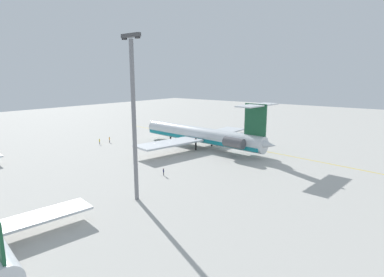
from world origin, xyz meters
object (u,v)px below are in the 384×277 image
(ground_crew_near_nose, at_px, (164,171))
(ground_crew_starboard, at_px, (99,141))
(ground_crew_portside, at_px, (109,139))
(safety_cone_nose, at_px, (183,129))
(ground_crew_near_tail, at_px, (188,127))
(light_mast, at_px, (134,113))
(main_jetliner, at_px, (204,135))

(ground_crew_near_nose, bearing_deg, ground_crew_starboard, -34.36)
(ground_crew_portside, distance_m, safety_cone_nose, 33.29)
(ground_crew_near_tail, xyz_separation_m, light_mast, (-35.87, 58.02, 13.52))
(ground_crew_near_tail, xyz_separation_m, ground_crew_starboard, (5.54, 36.16, -0.01))
(main_jetliner, height_order, light_mast, light_mast)
(ground_crew_starboard, bearing_deg, safety_cone_nose, -168.97)
(ground_crew_portside, height_order, light_mast, light_mast)
(safety_cone_nose, bearing_deg, ground_crew_starboard, 86.06)
(main_jetliner, relative_size, ground_crew_near_nose, 29.10)
(ground_crew_portside, bearing_deg, main_jetliner, -59.60)
(ground_crew_near_tail, relative_size, safety_cone_nose, 3.33)
(safety_cone_nose, distance_m, light_mast, 71.82)
(ground_crew_near_nose, height_order, ground_crew_starboard, ground_crew_starboard)
(ground_crew_near_tail, bearing_deg, ground_crew_starboard, -49.31)
(ground_crew_near_nose, distance_m, ground_crew_near_tail, 55.32)
(ground_crew_near_nose, xyz_separation_m, safety_cone_nose, (33.73, -46.63, -0.76))
(main_jetliner, relative_size, ground_crew_portside, 26.41)
(ground_crew_portside, xyz_separation_m, safety_cone_nose, (-2.38, -33.19, -0.87))
(ground_crew_near_tail, relative_size, light_mast, 0.07)
(ground_crew_portside, bearing_deg, ground_crew_near_nose, -103.99)
(ground_crew_near_tail, relative_size, ground_crew_portside, 1.02)
(main_jetliner, distance_m, ground_crew_near_tail, 30.28)
(ground_crew_near_nose, height_order, light_mast, light_mast)
(ground_crew_near_nose, bearing_deg, main_jetliner, -91.29)
(light_mast, bearing_deg, ground_crew_near_tail, -58.27)
(main_jetliner, xyz_separation_m, ground_crew_near_tail, (22.40, -20.20, -2.62))
(ground_crew_starboard, distance_m, light_mast, 48.75)
(ground_crew_near_nose, relative_size, safety_cone_nose, 2.97)
(ground_crew_near_tail, height_order, ground_crew_portside, ground_crew_near_tail)
(ground_crew_near_nose, xyz_separation_m, light_mast, (-5.15, 12.01, 13.64))
(ground_crew_near_tail, distance_m, light_mast, 69.54)
(main_jetliner, relative_size, ground_crew_starboard, 26.30)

